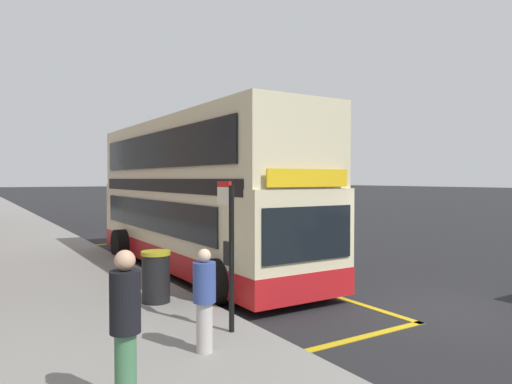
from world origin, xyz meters
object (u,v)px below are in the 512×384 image
at_px(bus_stop_sign, 229,242).
at_px(pedestrian_further_back, 125,323).
at_px(double_decker_bus, 196,200).
at_px(parked_car_teal_far, 189,210).
at_px(parked_car_white_distant, 151,201).
at_px(pedestrian_waiting_near_sign, 204,297).
at_px(litter_bin, 156,276).

height_order(bus_stop_sign, pedestrian_further_back, bus_stop_sign).
bearing_deg(double_decker_bus, parked_car_teal_far, 67.05).
height_order(bus_stop_sign, parked_car_white_distant, bus_stop_sign).
relative_size(bus_stop_sign, pedestrian_waiting_near_sign, 1.64).
xyz_separation_m(parked_car_white_distant, parked_car_teal_far, (-1.92, -11.96, 0.00)).
relative_size(parked_car_white_distant, parked_car_teal_far, 1.00).
bearing_deg(pedestrian_further_back, parked_car_white_distant, 70.09).
xyz_separation_m(bus_stop_sign, parked_car_teal_far, (7.62, 18.91, -0.85)).
bearing_deg(bus_stop_sign, parked_car_white_distant, 72.83).
bearing_deg(bus_stop_sign, double_decker_bus, 70.34).
distance_m(double_decker_bus, bus_stop_sign, 6.18).
distance_m(pedestrian_waiting_near_sign, litter_bin, 3.09).
relative_size(double_decker_bus, pedestrian_further_back, 6.00).
relative_size(double_decker_bus, parked_car_white_distant, 2.55).
xyz_separation_m(parked_car_teal_far, pedestrian_waiting_near_sign, (-8.41, -19.57, 0.17)).
height_order(bus_stop_sign, litter_bin, bus_stop_sign).
relative_size(parked_car_teal_far, pedestrian_further_back, 2.36).
height_order(bus_stop_sign, parked_car_teal_far, bus_stop_sign).
bearing_deg(double_decker_bus, bus_stop_sign, -109.66).
relative_size(pedestrian_waiting_near_sign, litter_bin, 1.44).
distance_m(parked_car_white_distant, pedestrian_waiting_near_sign, 33.18).
xyz_separation_m(pedestrian_waiting_near_sign, litter_bin, (0.36, 3.05, -0.29)).
distance_m(double_decker_bus, pedestrian_waiting_near_sign, 7.16).
height_order(double_decker_bus, pedestrian_further_back, double_decker_bus).
xyz_separation_m(double_decker_bus, pedestrian_further_back, (-4.35, -7.57, -0.95)).
relative_size(pedestrian_waiting_near_sign, pedestrian_further_back, 0.86).
height_order(double_decker_bus, parked_car_white_distant, double_decker_bus).
relative_size(double_decker_bus, litter_bin, 10.05).
bearing_deg(litter_bin, pedestrian_further_back, -114.10).
height_order(double_decker_bus, litter_bin, double_decker_bus).
xyz_separation_m(pedestrian_waiting_near_sign, pedestrian_further_back, (-1.49, -1.09, 0.15)).
distance_m(parked_car_white_distant, litter_bin, 30.17).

